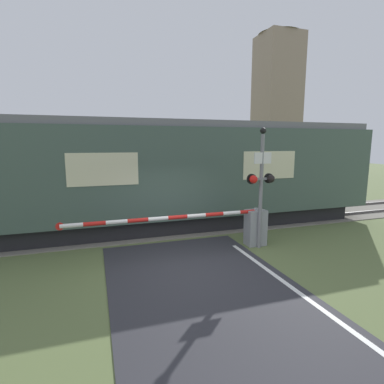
# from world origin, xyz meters

# --- Properties ---
(ground_plane) EXTENTS (80.00, 80.00, 0.00)m
(ground_plane) POSITION_xyz_m (0.00, 0.00, 0.00)
(ground_plane) COLOR #5B6B3D
(track_bed) EXTENTS (36.00, 3.20, 0.13)m
(track_bed) POSITION_xyz_m (0.00, 3.81, 0.02)
(track_bed) COLOR slate
(track_bed) RESTS_ON ground_plane
(train) EXTENTS (20.95, 2.96, 3.94)m
(train) POSITION_xyz_m (-1.94, 3.81, 2.02)
(train) COLOR black
(train) RESTS_ON ground_plane
(crossing_barrier) EXTENTS (6.01, 0.44, 1.19)m
(crossing_barrier) POSITION_xyz_m (1.98, 0.94, 0.66)
(crossing_barrier) COLOR gray
(crossing_barrier) RESTS_ON ground_plane
(signal_post) EXTENTS (0.88, 0.26, 3.61)m
(signal_post) POSITION_xyz_m (2.50, 0.67, 2.05)
(signal_post) COLOR gray
(signal_post) RESTS_ON ground_plane
(distant_building) EXTENTS (5.02, 5.02, 16.70)m
(distant_building) POSITION_xyz_m (19.43, 25.75, 8.43)
(distant_building) COLOR gray
(distant_building) RESTS_ON ground_plane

